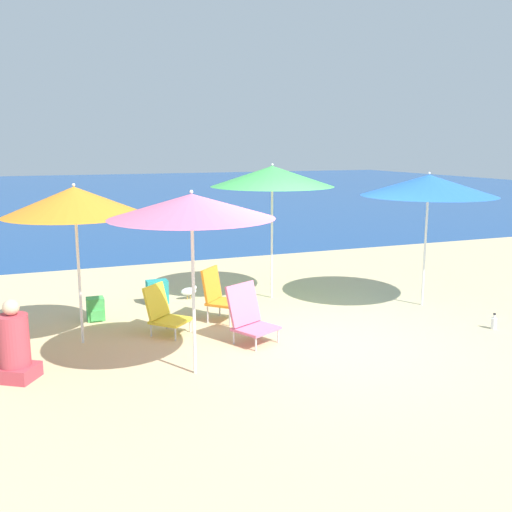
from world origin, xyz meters
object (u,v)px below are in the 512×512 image
at_px(beach_chair_yellow, 164,311).
at_px(backpack_teal, 157,292).
at_px(beach_umbrella_orange, 75,201).
at_px(seagull, 189,291).
at_px(beach_umbrella_green, 272,176).
at_px(beach_chair_pink, 249,316).
at_px(beach_umbrella_blue, 429,185).
at_px(backpack_green, 96,309).
at_px(water_bottle, 494,323).
at_px(person_seated_near, 14,347).
at_px(beach_chair_orange, 218,293).
at_px(beach_umbrella_pink, 192,206).

relative_size(beach_chair_yellow, backpack_teal, 1.76).
distance_m(beach_umbrella_orange, seagull, 2.95).
height_order(beach_umbrella_green, beach_chair_pink, beach_umbrella_green).
distance_m(beach_umbrella_blue, backpack_green, 5.37).
bearing_deg(backpack_teal, water_bottle, -36.18).
distance_m(beach_umbrella_green, person_seated_near, 4.76).
xyz_separation_m(backpack_green, seagull, (1.57, 0.62, -0.03)).
bearing_deg(beach_chair_orange, backpack_teal, 73.26).
bearing_deg(water_bottle, backpack_green, 154.40).
height_order(beach_umbrella_pink, backpack_teal, beach_umbrella_pink).
bearing_deg(beach_umbrella_orange, seagull, 40.49).
distance_m(beach_umbrella_blue, water_bottle, 2.29).
distance_m(beach_umbrella_orange, backpack_green, 1.94).
bearing_deg(beach_chair_yellow, beach_umbrella_blue, -45.51).
height_order(beach_chair_orange, backpack_teal, beach_chair_orange).
bearing_deg(beach_chair_orange, water_bottle, -72.18).
distance_m(beach_umbrella_blue, seagull, 4.18).
relative_size(beach_chair_pink, seagull, 2.79).
height_order(backpack_green, water_bottle, backpack_green).
xyz_separation_m(beach_chair_orange, seagull, (-0.10, 1.28, -0.27)).
bearing_deg(person_seated_near, beach_chair_orange, -32.77).
relative_size(water_bottle, seagull, 0.83).
distance_m(backpack_green, water_bottle, 5.68).
distance_m(beach_umbrella_orange, beach_umbrella_pink, 1.85).
bearing_deg(beach_chair_yellow, water_bottle, -63.02).
bearing_deg(water_bottle, seagull, 139.16).
distance_m(beach_umbrella_blue, beach_chair_orange, 3.65).
height_order(beach_chair_pink, person_seated_near, person_seated_near).
bearing_deg(beach_umbrella_pink, beach_chair_orange, 64.77).
relative_size(backpack_teal, water_bottle, 1.73).
distance_m(beach_umbrella_green, backpack_teal, 2.64).
relative_size(beach_chair_yellow, seagull, 2.53).
distance_m(backpack_teal, water_bottle, 5.07).
bearing_deg(beach_umbrella_pink, beach_umbrella_orange, 125.91).
height_order(beach_umbrella_blue, person_seated_near, beach_umbrella_blue).
bearing_deg(beach_chair_orange, seagull, 49.51).
relative_size(beach_chair_orange, seagull, 2.88).
relative_size(beach_umbrella_blue, beach_chair_yellow, 3.10).
xyz_separation_m(beach_umbrella_pink, beach_chair_pink, (0.94, 0.77, -1.53)).
xyz_separation_m(beach_chair_yellow, seagull, (0.77, 1.57, -0.17)).
bearing_deg(seagull, person_seated_near, -136.07).
bearing_deg(beach_chair_orange, beach_chair_yellow, 153.81).
distance_m(beach_umbrella_blue, beach_chair_yellow, 4.46).
xyz_separation_m(beach_umbrella_orange, seagull, (1.83, 1.57, -1.70)).
bearing_deg(beach_umbrella_blue, person_seated_near, -172.14).
xyz_separation_m(beach_umbrella_green, seagull, (-1.32, 0.40, -1.89)).
relative_size(beach_umbrella_green, backpack_teal, 5.77).
bearing_deg(beach_umbrella_orange, beach_umbrella_pink, -54.09).
bearing_deg(beach_chair_pink, beach_umbrella_pink, -167.05).
xyz_separation_m(beach_chair_orange, backpack_green, (-1.66, 0.66, -0.24)).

